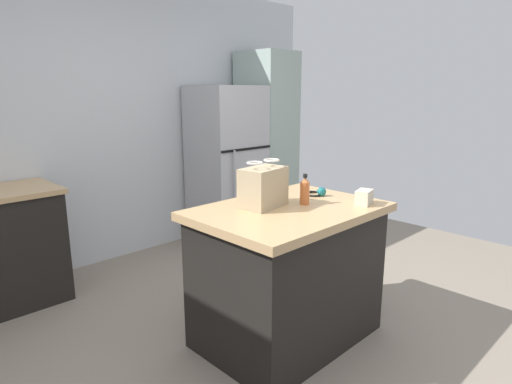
% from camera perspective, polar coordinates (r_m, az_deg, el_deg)
% --- Properties ---
extents(ground, '(6.51, 6.51, 0.00)m').
position_cam_1_polar(ground, '(2.95, 3.18, -20.65)').
color(ground, gray).
extents(back_wall, '(5.42, 0.13, 2.71)m').
position_cam_1_polar(back_wall, '(4.38, -20.26, 8.64)').
color(back_wall, silver).
rests_on(back_wall, ground).
extents(kitchen_island, '(1.21, 0.86, 0.92)m').
position_cam_1_polar(kitchen_island, '(2.92, 4.20, -10.67)').
color(kitchen_island, black).
rests_on(kitchen_island, ground).
extents(refrigerator, '(0.70, 0.68, 1.70)m').
position_cam_1_polar(refrigerator, '(4.78, -3.87, 3.61)').
color(refrigerator, '#B7B7BC').
rests_on(refrigerator, ground).
extents(tall_cabinet, '(0.51, 0.61, 2.08)m').
position_cam_1_polar(tall_cabinet, '(5.18, 1.40, 6.51)').
color(tall_cabinet, '#9EB2A8').
rests_on(tall_cabinet, ground).
extents(shopping_bag, '(0.33, 0.23, 0.30)m').
position_cam_1_polar(shopping_bag, '(2.74, 0.96, 0.67)').
color(shopping_bag, tan).
rests_on(shopping_bag, kitchen_island).
extents(small_box, '(0.16, 0.12, 0.10)m').
position_cam_1_polar(small_box, '(2.90, 14.07, -0.68)').
color(small_box, beige).
rests_on(small_box, kitchen_island).
extents(bottle, '(0.06, 0.06, 0.20)m').
position_cam_1_polar(bottle, '(2.83, 6.46, 0.14)').
color(bottle, '#C66633').
rests_on(bottle, kitchen_island).
extents(ear_defenders, '(0.17, 0.20, 0.06)m').
position_cam_1_polar(ear_defenders, '(3.11, 7.55, 0.05)').
color(ear_defenders, black).
rests_on(ear_defenders, kitchen_island).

